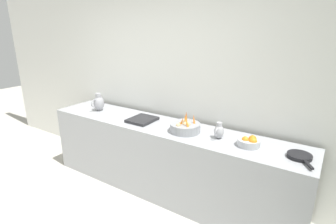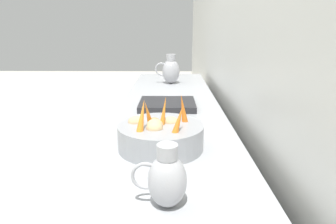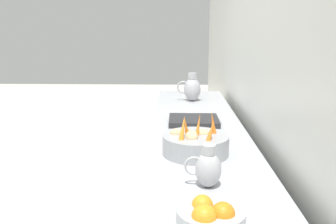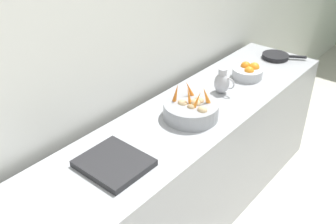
# 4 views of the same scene
# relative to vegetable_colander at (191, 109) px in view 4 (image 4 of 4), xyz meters

# --- Properties ---
(tile_wall_left) EXTENTS (0.10, 8.70, 3.00)m
(tile_wall_left) POSITION_rel_vegetable_colander_xyz_m (-0.46, 0.20, 0.54)
(tile_wall_left) COLOR silver
(tile_wall_left) RESTS_ON ground_plane
(prep_counter) EXTENTS (0.63, 3.34, 0.90)m
(prep_counter) POSITION_rel_vegetable_colander_xyz_m (-0.03, -0.30, -0.51)
(prep_counter) COLOR #9EA0A5
(prep_counter) RESTS_ON ground_plane
(vegetable_colander) EXTENTS (0.34, 0.34, 0.22)m
(vegetable_colander) POSITION_rel_vegetable_colander_xyz_m (0.00, 0.00, 0.00)
(vegetable_colander) COLOR gray
(vegetable_colander) RESTS_ON prep_counter
(orange_bowl) EXTENTS (0.22, 0.22, 0.11)m
(orange_bowl) POSITION_rel_vegetable_colander_xyz_m (-0.01, 0.72, -0.01)
(orange_bowl) COLOR #ADAFB5
(orange_bowl) RESTS_ON prep_counter
(metal_pitcher_short) EXTENTS (0.15, 0.11, 0.18)m
(metal_pitcher_short) POSITION_rel_vegetable_colander_xyz_m (-0.03, 0.39, 0.03)
(metal_pitcher_short) COLOR #A3A3A8
(metal_pitcher_short) RESTS_ON prep_counter
(counter_sink_basin) EXTENTS (0.34, 0.30, 0.04)m
(counter_sink_basin) POSITION_rel_vegetable_colander_xyz_m (-0.02, -0.63, -0.04)
(counter_sink_basin) COLOR #232326
(counter_sink_basin) RESTS_ON prep_counter
(skillet_on_counter) EXTENTS (0.33, 0.25, 0.03)m
(skillet_on_counter) POSITION_rel_vegetable_colander_xyz_m (-0.01, 1.19, -0.04)
(skillet_on_counter) COLOR black
(skillet_on_counter) RESTS_ON prep_counter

